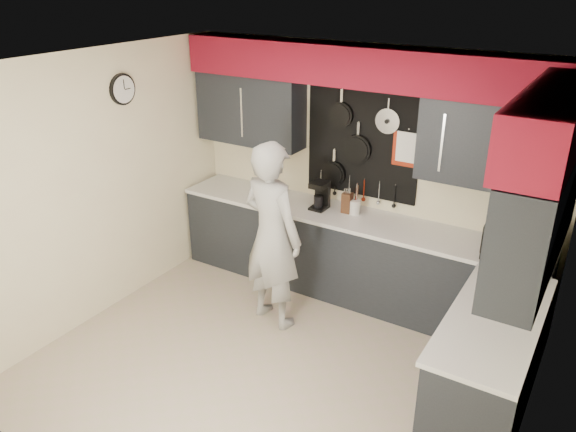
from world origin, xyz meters
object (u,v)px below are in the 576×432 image
Objects in this scene: microwave at (521,242)px; knife_block at (347,203)px; utensil_crock at (355,207)px; coffee_maker at (320,194)px; person at (272,236)px.

microwave reaches higher than knife_block.
microwave is at bearing -5.46° from utensil_crock.
coffee_maker is (-0.29, -0.04, 0.05)m from knife_block.
microwave is at bearing -148.45° from person.
microwave is at bearing -2.38° from coffee_maker.
coffee_maker is at bearing 174.78° from microwave.
person is (-0.35, -0.89, -0.10)m from knife_block.
person reaches higher than coffee_maker.
coffee_maker reaches higher than knife_block.
knife_block is 0.11× the size of person.
person is at bearing -115.72° from utensil_crock.
knife_block is 0.96m from person.
utensil_crock is (-1.64, 0.16, -0.09)m from microwave.
utensil_crock is at bearing 8.59° from coffee_maker.
coffee_maker reaches higher than utensil_crock.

